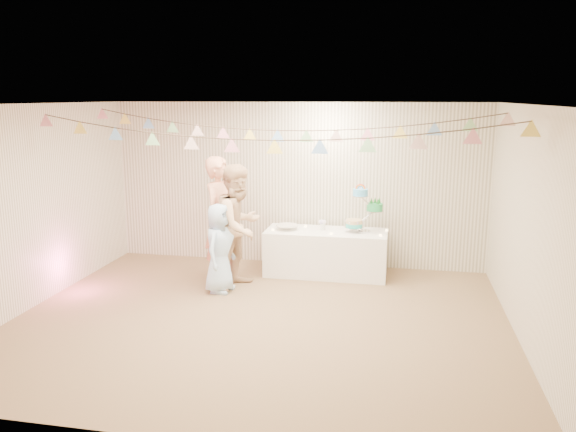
% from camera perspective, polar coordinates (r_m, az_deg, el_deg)
% --- Properties ---
extents(floor, '(6.00, 6.00, 0.00)m').
position_cam_1_polar(floor, '(6.99, -2.92, -10.56)').
color(floor, brown).
rests_on(floor, ground).
extents(ceiling, '(6.00, 6.00, 0.00)m').
position_cam_1_polar(ceiling, '(6.45, -3.17, 11.27)').
color(ceiling, silver).
rests_on(ceiling, ground).
extents(back_wall, '(6.00, 6.00, 0.00)m').
position_cam_1_polar(back_wall, '(9.00, 0.83, 3.21)').
color(back_wall, silver).
rests_on(back_wall, ground).
extents(front_wall, '(6.00, 6.00, 0.00)m').
position_cam_1_polar(front_wall, '(4.31, -11.21, -7.00)').
color(front_wall, silver).
rests_on(front_wall, ground).
extents(left_wall, '(5.00, 5.00, 0.00)m').
position_cam_1_polar(left_wall, '(7.88, -24.72, 0.81)').
color(left_wall, silver).
rests_on(left_wall, ground).
extents(right_wall, '(5.00, 5.00, 0.00)m').
position_cam_1_polar(right_wall, '(6.56, 23.29, -1.14)').
color(right_wall, silver).
rests_on(right_wall, ground).
extents(table, '(1.83, 0.73, 0.69)m').
position_cam_1_polar(table, '(8.62, 3.88, -3.73)').
color(table, white).
rests_on(table, floor).
extents(cake_stand, '(0.60, 0.36, 0.68)m').
position_cam_1_polar(cake_stand, '(8.45, 7.70, 1.05)').
color(cake_stand, silver).
rests_on(cake_stand, table).
extents(cake_bottom, '(0.31, 0.31, 0.15)m').
position_cam_1_polar(cake_bottom, '(8.45, 6.61, -0.66)').
color(cake_bottom, '#27B8AC').
rests_on(cake_bottom, cake_stand).
extents(cake_middle, '(0.27, 0.27, 0.22)m').
position_cam_1_polar(cake_middle, '(8.53, 8.95, 1.24)').
color(cake_middle, green).
rests_on(cake_middle, cake_stand).
extents(cake_top_tier, '(0.25, 0.25, 0.19)m').
position_cam_1_polar(cake_top_tier, '(8.37, 7.33, 2.96)').
color(cake_top_tier, '#51BBFF').
rests_on(cake_top_tier, cake_stand).
extents(platter, '(0.33, 0.33, 0.02)m').
position_cam_1_polar(platter, '(8.56, -0.09, -0.94)').
color(platter, white).
rests_on(platter, table).
extents(posy, '(0.14, 0.14, 0.16)m').
position_cam_1_polar(posy, '(8.56, 3.51, -0.49)').
color(posy, white).
rests_on(posy, table).
extents(person_adult_a, '(0.59, 0.76, 1.84)m').
position_cam_1_polar(person_adult_a, '(8.29, -6.81, -0.32)').
color(person_adult_a, '#EC9E7B').
rests_on(person_adult_a, floor).
extents(person_adult_b, '(0.94, 1.05, 1.77)m').
position_cam_1_polar(person_adult_b, '(7.96, -5.01, -1.06)').
color(person_adult_b, '#D7AD84').
rests_on(person_adult_b, floor).
extents(person_child, '(0.48, 0.66, 1.25)m').
position_cam_1_polar(person_child, '(7.85, -6.98, -3.24)').
color(person_child, '#B3D7FD').
rests_on(person_child, floor).
extents(bunting_back, '(5.60, 1.10, 0.40)m').
position_cam_1_polar(bunting_back, '(7.53, -1.07, 9.50)').
color(bunting_back, pink).
rests_on(bunting_back, ceiling).
extents(bunting_front, '(5.60, 0.90, 0.36)m').
position_cam_1_polar(bunting_front, '(6.27, -3.59, 8.68)').
color(bunting_front, '#72A5E5').
rests_on(bunting_front, ceiling).
extents(tealight_0, '(0.04, 0.04, 0.03)m').
position_cam_1_polar(tealight_0, '(8.52, -1.56, -1.40)').
color(tealight_0, '#FFD88C').
rests_on(tealight_0, table).
extents(tealight_1, '(0.04, 0.04, 0.03)m').
position_cam_1_polar(tealight_1, '(8.75, 1.79, -1.04)').
color(tealight_1, '#FFD88C').
rests_on(tealight_1, table).
extents(tealight_2, '(0.04, 0.04, 0.03)m').
position_cam_1_polar(tealight_2, '(8.31, 4.41, -1.79)').
color(tealight_2, '#FFD88C').
rests_on(tealight_2, table).
extents(tealight_3, '(0.04, 0.04, 0.03)m').
position_cam_1_polar(tealight_3, '(8.71, 6.39, -1.18)').
color(tealight_3, '#FFD88C').
rests_on(tealight_3, table).
extents(tealight_4, '(0.04, 0.04, 0.03)m').
position_cam_1_polar(tealight_4, '(8.30, 9.39, -1.93)').
color(tealight_4, '#FFD88C').
rests_on(tealight_4, table).
extents(tealight_5, '(0.04, 0.04, 0.03)m').
position_cam_1_polar(tealight_5, '(8.62, 9.99, -1.43)').
color(tealight_5, '#FFD88C').
rests_on(tealight_5, table).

